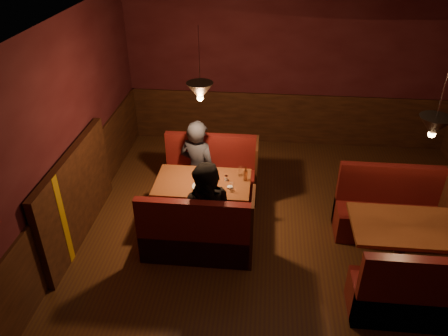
# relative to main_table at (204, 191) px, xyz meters

# --- Properties ---
(room) EXTENTS (6.02, 7.02, 2.92)m
(room) POSITION_rel_main_table_xyz_m (0.95, -0.77, 0.50)
(room) COLOR #492817
(room) RESTS_ON ground
(main_table) EXTENTS (1.33, 0.81, 0.93)m
(main_table) POSITION_rel_main_table_xyz_m (0.00, 0.00, 0.00)
(main_table) COLOR #5B2913
(main_table) RESTS_ON ground
(main_bench_far) EXTENTS (1.46, 0.52, 1.00)m
(main_bench_far) POSITION_rel_main_table_xyz_m (0.01, 0.76, -0.23)
(main_bench_far) COLOR #54130F
(main_bench_far) RESTS_ON ground
(main_bench_near) EXTENTS (1.46, 0.52, 1.00)m
(main_bench_near) POSITION_rel_main_table_xyz_m (0.01, -0.76, -0.23)
(main_bench_near) COLOR #54130F
(main_bench_near) RESTS_ON ground
(second_table) EXTENTS (1.30, 0.83, 0.73)m
(second_table) POSITION_rel_main_table_xyz_m (2.57, -0.75, -0.01)
(second_table) COLOR #5B2913
(second_table) RESTS_ON ground
(second_bench_far) EXTENTS (1.44, 0.54, 1.03)m
(second_bench_far) POSITION_rel_main_table_xyz_m (2.60, 0.03, -0.22)
(second_bench_far) COLOR #54130F
(second_bench_far) RESTS_ON ground
(second_bench_near) EXTENTS (1.44, 0.54, 1.03)m
(second_bench_near) POSITION_rel_main_table_xyz_m (2.60, -1.52, -0.22)
(second_bench_near) COLOR #54130F
(second_bench_near) RESTS_ON ground
(diner_a) EXTENTS (0.73, 0.61, 1.70)m
(diner_a) POSITION_rel_main_table_xyz_m (-0.17, 0.61, 0.30)
(diner_a) COLOR #27272F
(diner_a) RESTS_ON ground
(diner_b) EXTENTS (0.87, 0.70, 1.70)m
(diner_b) POSITION_rel_main_table_xyz_m (0.16, -0.63, 0.30)
(diner_b) COLOR black
(diner_b) RESTS_ON ground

